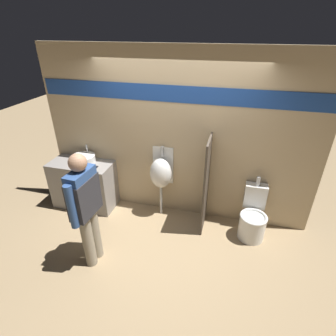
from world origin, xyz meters
TOP-DOWN VIEW (x-y plane):
  - ground_plane at (0.00, 0.00)m, footprint 16.00×16.00m
  - display_wall at (0.00, 0.60)m, footprint 4.34×0.07m
  - sink_counter at (-1.58, 0.31)m, footprint 1.08×0.52m
  - sink_basin at (-1.53, 0.36)m, footprint 0.38×0.38m
  - cell_phone at (-1.26, 0.21)m, footprint 0.07×0.14m
  - divider_near_counter at (0.57, 0.30)m, footprint 0.03×0.54m
  - urinal_near_counter at (-0.19, 0.42)m, footprint 0.36×0.31m
  - toilet at (1.32, 0.26)m, footprint 0.41×0.57m
  - person_in_vest at (-0.80, -0.82)m, footprint 0.23×0.57m

SIDE VIEW (x-z plane):
  - ground_plane at x=0.00m, z-range 0.00..0.00m
  - toilet at x=1.32m, z-range -0.16..0.77m
  - sink_counter at x=-1.58m, z-range 0.00..0.85m
  - divider_near_counter at x=0.57m, z-range 0.00..1.52m
  - urinal_near_counter at x=-0.19m, z-range 0.19..1.41m
  - cell_phone at x=-1.26m, z-range 0.85..0.86m
  - sink_basin at x=-1.53m, z-range 0.78..1.05m
  - person_in_vest at x=-0.80m, z-range 0.13..1.77m
  - display_wall at x=0.00m, z-range 0.01..2.71m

